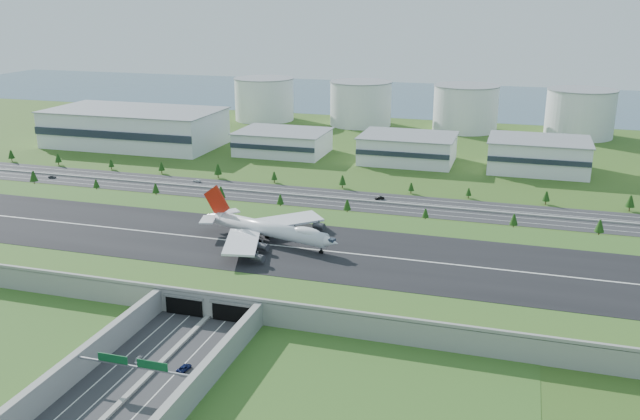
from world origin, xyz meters
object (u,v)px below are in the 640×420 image
(car_0, at_px, (138,360))
(car_7, at_px, (196,181))
(boeing_747, at_px, (269,229))
(car_5, at_px, (379,198))
(fuel_tank_a, at_px, (264,99))
(car_4, at_px, (52,177))
(car_2, at_px, (184,368))

(car_0, xyz_separation_m, car_7, (-75.36, 186.96, -0.03))
(boeing_747, relative_size, car_0, 13.79)
(car_0, xyz_separation_m, car_5, (32.52, 182.86, 0.04))
(car_0, bearing_deg, boeing_747, 67.46)
(fuel_tank_a, xyz_separation_m, boeing_747, (121.44, -306.90, -3.82))
(car_4, bearing_deg, car_5, -106.90)
(car_7, bearing_deg, car_4, -73.15)
(car_5, bearing_deg, car_7, -114.89)
(fuel_tank_a, height_order, car_2, fuel_tank_a)
(car_0, relative_size, car_4, 1.03)
(fuel_tank_a, relative_size, car_5, 10.04)
(boeing_747, xyz_separation_m, car_7, (-83.63, 101.86, -12.81))
(fuel_tank_a, relative_size, car_4, 11.23)
(fuel_tank_a, relative_size, boeing_747, 0.79)
(boeing_747, distance_m, car_4, 189.15)
(car_4, bearing_deg, boeing_747, -137.46)
(boeing_747, xyz_separation_m, car_5, (24.25, 97.77, -12.74))
(car_7, bearing_deg, car_0, 27.64)
(car_5, bearing_deg, car_2, -28.23)
(car_0, relative_size, car_5, 0.92)
(boeing_747, xyz_separation_m, car_4, (-168.43, 85.12, -12.80))
(car_2, xyz_separation_m, car_7, (-90.21, 187.12, 0.04))
(fuel_tank_a, xyz_separation_m, car_2, (128.01, -392.16, -16.66))
(boeing_747, distance_m, car_5, 101.53)
(car_2, xyz_separation_m, car_5, (17.67, 183.02, 0.10))
(car_0, distance_m, car_7, 201.58)
(car_7, bearing_deg, car_2, 31.42)
(fuel_tank_a, distance_m, car_2, 412.86)
(boeing_747, distance_m, car_2, 86.47)
(fuel_tank_a, xyz_separation_m, car_4, (-47.00, -221.78, -16.62))
(boeing_747, height_order, car_2, boeing_747)
(car_2, relative_size, car_5, 1.04)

